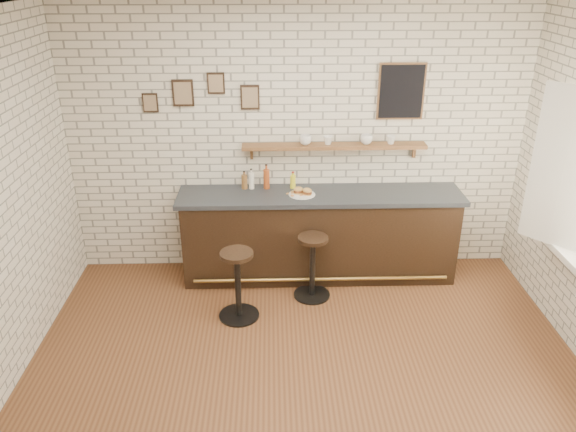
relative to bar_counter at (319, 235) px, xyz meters
name	(u,v)px	position (x,y,z in m)	size (l,w,h in m)	color
ground	(306,372)	(-0.24, -1.70, -0.51)	(5.00, 5.00, 0.00)	brown
bar_counter	(319,235)	(0.00, 0.00, 0.00)	(3.10, 0.65, 1.01)	black
sandwich_plate	(302,194)	(-0.20, -0.04, 0.51)	(0.28, 0.28, 0.01)	white
ciabatta_sandwich	(303,191)	(-0.19, -0.04, 0.55)	(0.22, 0.15, 0.07)	tan
potato_chips	(300,194)	(-0.23, -0.04, 0.52)	(0.27, 0.17, 0.00)	#D4944B
bitters_bottle_brown	(244,182)	(-0.83, 0.17, 0.59)	(0.06, 0.06, 0.21)	brown
bitters_bottle_white	(251,181)	(-0.75, 0.17, 0.60)	(0.06, 0.06, 0.23)	white
bitters_bottle_amber	(267,179)	(-0.58, 0.17, 0.62)	(0.07, 0.07, 0.28)	#9C4119
condiment_bottle_yellow	(293,181)	(-0.29, 0.17, 0.58)	(0.06, 0.06, 0.19)	yellow
bar_stool_left	(238,283)	(-0.88, -0.82, -0.11)	(0.44, 0.44, 0.74)	black
bar_stool_right	(312,265)	(-0.11, -0.45, -0.12)	(0.40, 0.40, 0.71)	black
wall_shelf	(334,146)	(0.16, 0.20, 0.97)	(2.00, 0.18, 0.18)	brown
shelf_cup_a	(305,140)	(-0.16, 0.20, 1.04)	(0.13, 0.13, 0.10)	white
shelf_cup_b	(328,140)	(0.09, 0.20, 1.04)	(0.10, 0.10, 0.09)	white
shelf_cup_c	(366,139)	(0.50, 0.20, 1.05)	(0.13, 0.13, 0.10)	white
shelf_cup_d	(391,140)	(0.77, 0.20, 1.04)	(0.10, 0.10, 0.09)	white
back_wall_decor	(319,92)	(-0.02, 0.28, 1.54)	(2.96, 0.02, 0.56)	black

